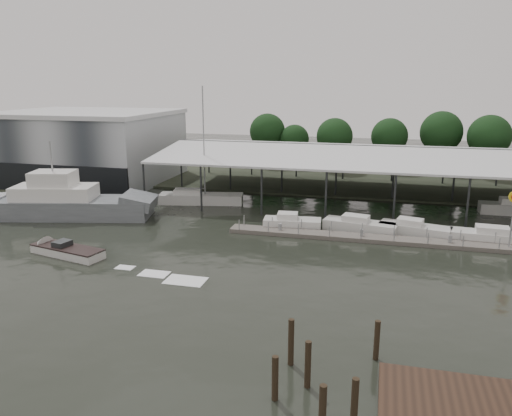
# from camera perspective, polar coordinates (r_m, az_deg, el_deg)

# --- Properties ---
(ground) EXTENTS (200.00, 200.00, 0.00)m
(ground) POSITION_cam_1_polar(r_m,az_deg,el_deg) (42.66, -7.97, -6.20)
(ground) COLOR black
(ground) RESTS_ON ground
(land_strip_far) EXTENTS (140.00, 30.00, 0.30)m
(land_strip_far) POSITION_cam_1_polar(r_m,az_deg,el_deg) (81.72, 3.18, 3.91)
(land_strip_far) COLOR #383E2E
(land_strip_far) RESTS_ON ground
(land_strip_west) EXTENTS (20.00, 40.00, 0.30)m
(land_strip_west) POSITION_cam_1_polar(r_m,az_deg,el_deg) (88.14, -25.02, 3.35)
(land_strip_west) COLOR #383E2E
(land_strip_west) RESTS_ON ground
(storage_warehouse) EXTENTS (24.50, 20.50, 10.50)m
(storage_warehouse) POSITION_cam_1_polar(r_m,az_deg,el_deg) (80.29, -18.72, 6.74)
(storage_warehouse) COLOR #AFB5BB
(storage_warehouse) RESTS_ON ground
(covered_boat_shed) EXTENTS (58.24, 24.00, 6.96)m
(covered_boat_shed) POSITION_cam_1_polar(r_m,az_deg,el_deg) (65.47, 15.62, 6.15)
(covered_boat_shed) COLOR silver
(covered_boat_shed) RESTS_ON ground
(trawler_dock) EXTENTS (3.00, 18.00, 0.50)m
(trawler_dock) POSITION_cam_1_polar(r_m,az_deg,el_deg) (69.79, -26.81, 0.69)
(trawler_dock) COLOR #615B55
(trawler_dock) RESTS_ON ground
(floating_dock) EXTENTS (28.00, 2.00, 1.40)m
(floating_dock) POSITION_cam_1_polar(r_m,az_deg,el_deg) (49.11, 13.12, -3.42)
(floating_dock) COLOR #615B55
(floating_dock) RESTS_ON ground
(grey_trawler) EXTENTS (19.98, 9.05, 8.84)m
(grey_trawler) POSITION_cam_1_polar(r_m,az_deg,el_deg) (59.64, -20.80, 0.52)
(grey_trawler) COLOR slate
(grey_trawler) RESTS_ON ground
(white_sailboat) EXTENTS (10.63, 4.57, 14.48)m
(white_sailboat) POSITION_cam_1_polar(r_m,az_deg,el_deg) (62.56, -6.45, 1.12)
(white_sailboat) COLOR silver
(white_sailboat) RESTS_ON ground
(speedboat_underway) EXTENTS (18.51, 5.98, 2.00)m
(speedboat_underway) POSITION_cam_1_polar(r_m,az_deg,el_deg) (47.27, -21.27, -4.50)
(speedboat_underway) COLOR silver
(speedboat_underway) RESTS_ON ground
(moored_cruiser_0) EXTENTS (6.05, 2.77, 1.70)m
(moored_cruiser_0) POSITION_cam_1_polar(r_m,az_deg,el_deg) (51.72, 4.09, -1.69)
(moored_cruiser_0) COLOR silver
(moored_cruiser_0) RESTS_ON ground
(moored_cruiser_1) EXTENTS (7.64, 3.61, 1.70)m
(moored_cruiser_1) POSITION_cam_1_polar(r_m,az_deg,el_deg) (51.76, 11.77, -1.95)
(moored_cruiser_1) COLOR silver
(moored_cruiser_1) RESTS_ON ground
(moored_cruiser_2) EXTENTS (7.16, 3.76, 1.70)m
(moored_cruiser_2) POSITION_cam_1_polar(r_m,az_deg,el_deg) (51.85, 17.62, -2.31)
(moored_cruiser_2) COLOR silver
(moored_cruiser_2) RESTS_ON ground
(moored_cruiser_3) EXTENTS (8.42, 2.78, 1.70)m
(moored_cruiser_3) POSITION_cam_1_polar(r_m,az_deg,el_deg) (51.99, 25.78, -3.04)
(moored_cruiser_3) COLOR silver
(moored_cruiser_3) RESTS_ON ground
(mooring_pilings) EXTENTS (4.93, 8.05, 3.66)m
(mooring_pilings) POSITION_cam_1_polar(r_m,az_deg,el_deg) (25.36, 7.45, -18.87)
(mooring_pilings) COLOR #2E2317
(mooring_pilings) RESTS_ON ground
(horizon_tree_line) EXTENTS (67.20, 9.64, 10.15)m
(horizon_tree_line) POSITION_cam_1_polar(r_m,az_deg,el_deg) (85.59, 19.65, 7.58)
(horizon_tree_line) COLOR black
(horizon_tree_line) RESTS_ON ground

